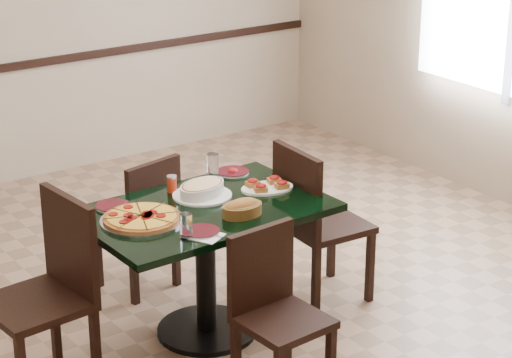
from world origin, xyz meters
TOP-DOWN VIEW (x-y plane):
  - floor at (0.00, 0.00)m, footprint 5.50×5.50m
  - room_shell at (1.02, 1.73)m, footprint 5.50×5.50m
  - main_table at (-0.32, -0.12)m, footprint 1.30×0.85m
  - chair_far at (-0.34, 0.53)m, footprint 0.46×0.46m
  - chair_near at (-0.34, -0.77)m, footprint 0.41×0.41m
  - chair_right at (0.39, -0.14)m, footprint 0.47×0.47m
  - chair_left at (-1.20, -0.11)m, footprint 0.50×0.50m
  - pepperoni_pizza at (-0.68, -0.10)m, footprint 0.43×0.43m
  - lasagna_casserole at (-0.25, 0.02)m, footprint 0.33×0.32m
  - bread_basket at (-0.22, -0.32)m, footprint 0.23×0.16m
  - bruschetta_platter at (0.10, -0.10)m, footprint 0.34×0.27m
  - side_plate_near at (-0.51, -0.40)m, footprint 0.18×0.18m
  - side_plate_far_r at (0.09, 0.22)m, footprint 0.19×0.19m
  - side_plate_far_l at (-0.72, 0.16)m, footprint 0.19×0.19m
  - napkin_setting at (-0.52, -0.45)m, footprint 0.19×0.19m
  - water_glass_a at (-0.06, 0.21)m, footprint 0.07×0.07m
  - water_glass_b at (-0.62, -0.42)m, footprint 0.06×0.06m
  - pepper_shaker at (-0.35, 0.17)m, footprint 0.05×0.05m

SIDE VIEW (x-z plane):
  - floor at x=0.00m, z-range 0.00..0.00m
  - chair_near at x=-0.34m, z-range 0.05..0.88m
  - chair_far at x=-0.34m, z-range 0.05..0.88m
  - chair_right at x=0.39m, z-range 0.06..1.01m
  - chair_left at x=-1.20m, z-range 0.06..1.05m
  - main_table at x=-0.32m, z-range 0.19..0.94m
  - napkin_setting at x=-0.52m, z-range 0.75..0.76m
  - side_plate_near at x=-0.51m, z-range 0.75..0.77m
  - side_plate_far_l at x=-0.72m, z-range 0.75..0.77m
  - side_plate_far_r at x=0.09m, z-range 0.74..0.77m
  - pepperoni_pizza at x=-0.68m, z-range 0.75..0.79m
  - bruschetta_platter at x=0.10m, z-range 0.75..0.80m
  - bread_basket at x=-0.22m, z-range 0.74..0.84m
  - lasagna_casserole at x=-0.25m, z-range 0.75..0.84m
  - pepper_shaker at x=-0.35m, z-range 0.75..0.84m
  - water_glass_b at x=-0.62m, z-range 0.75..0.88m
  - water_glass_a at x=-0.06m, z-range 0.75..0.90m
  - room_shell at x=1.02m, z-range -1.58..3.92m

